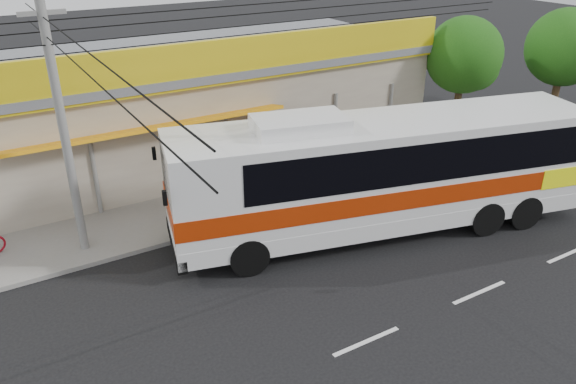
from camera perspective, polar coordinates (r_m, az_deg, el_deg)
name	(u,v)px	position (r m, az deg, el deg)	size (l,w,h in m)	color
ground	(312,290)	(16.15, 2.45, -9.95)	(120.00, 120.00, 0.00)	black
sidewalk	(223,205)	(20.64, -6.63, -1.30)	(30.00, 3.20, 0.15)	slate
lane_markings	(366,342)	(14.58, 7.97, -14.82)	(50.00, 0.12, 0.01)	silver
storefront_building	(165,107)	(24.64, -12.35, 8.43)	(22.60, 9.20, 5.70)	gray
coach_bus	(390,167)	(18.41, 10.33, 2.53)	(14.10, 6.10, 4.26)	silver
white_car	(572,158)	(26.08, 26.91, 3.10)	(1.92, 4.15, 1.15)	white
utility_pole	(46,37)	(16.68, -23.36, 14.29)	(34.00, 14.00, 8.09)	slate
tree_near	(567,50)	(29.84, 26.49, 12.78)	(3.58, 3.58, 5.93)	#322214
tree_far	(466,58)	(27.23, 17.65, 12.87)	(3.44, 3.44, 5.70)	#322214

